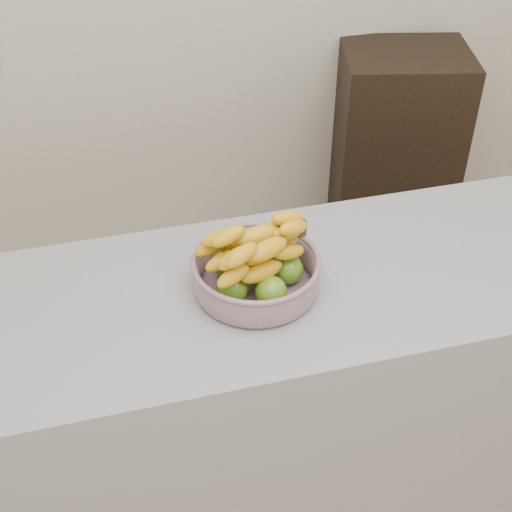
# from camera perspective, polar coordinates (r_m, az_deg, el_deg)

# --- Properties ---
(room_shell) EXTENTS (4.05, 4.05, 2.73)m
(room_shell) POSITION_cam_1_polar(r_m,az_deg,el_deg) (0.88, 18.12, 14.90)
(room_shell) COLOR beige
(room_shell) RESTS_ON ground
(counter) EXTENTS (2.00, 0.60, 0.90)m
(counter) POSITION_cam_1_polar(r_m,az_deg,el_deg) (2.08, 3.28, -11.37)
(counter) COLOR #9A9AA2
(counter) RESTS_ON ground
(cabinet) EXTENTS (0.59, 0.51, 0.91)m
(cabinet) POSITION_cam_1_polar(r_m,az_deg,el_deg) (3.19, 11.04, 8.12)
(cabinet) COLOR black
(cabinet) RESTS_ON ground
(fruit_bowl) EXTENTS (0.31, 0.31, 0.18)m
(fruit_bowl) POSITION_cam_1_polar(r_m,az_deg,el_deg) (1.69, 0.01, -1.07)
(fruit_bowl) COLOR #8D98A9
(fruit_bowl) RESTS_ON counter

